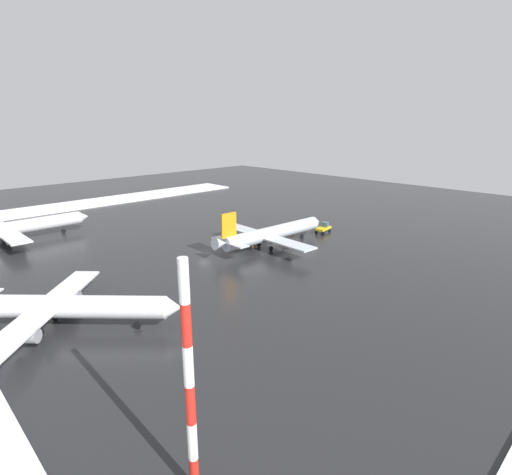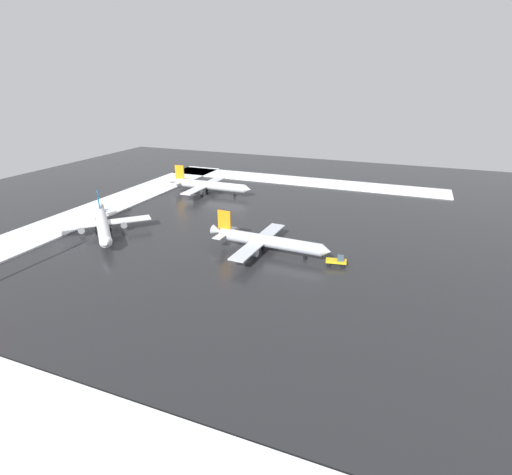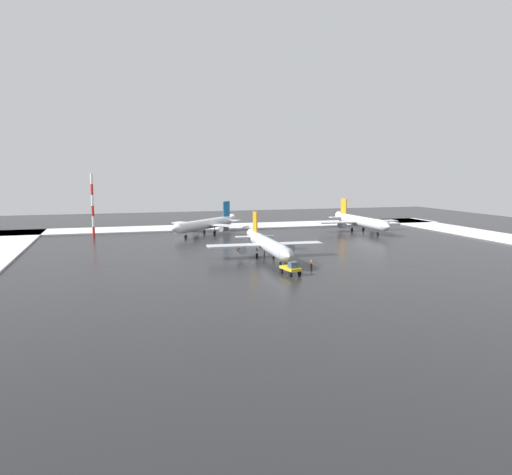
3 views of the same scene
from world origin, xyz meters
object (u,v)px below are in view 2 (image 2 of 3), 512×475
(airplane_parked_starboard, at_px, (102,224))
(ground_crew_near_tug, at_px, (323,249))
(airplane_foreground_jet, at_px, (266,241))
(pushback_tug, at_px, (337,261))
(ground_crew_by_nose_gear, at_px, (249,245))
(airplane_parked_portside, at_px, (209,185))

(airplane_parked_starboard, height_order, ground_crew_near_tug, airplane_parked_starboard)
(airplane_foreground_jet, bearing_deg, airplane_parked_starboard, -170.93)
(airplane_parked_starboard, height_order, pushback_tug, airplane_parked_starboard)
(airplane_foreground_jet, height_order, airplane_parked_starboard, airplane_parked_starboard)
(ground_crew_by_nose_gear, bearing_deg, pushback_tug, -51.91)
(airplane_foreground_jet, distance_m, ground_crew_near_tug, 13.98)
(airplane_parked_portside, height_order, ground_crew_near_tug, airplane_parked_portside)
(airplane_parked_portside, distance_m, ground_crew_by_nose_gear, 54.27)
(airplane_foreground_jet, height_order, airplane_parked_portside, airplane_parked_portside)
(ground_crew_near_tug, height_order, ground_crew_by_nose_gear, same)
(airplane_parked_portside, bearing_deg, ground_crew_by_nose_gear, -51.65)
(pushback_tug, distance_m, ground_crew_by_nose_gear, 22.47)
(ground_crew_by_nose_gear, bearing_deg, airplane_foreground_jet, -56.12)
(pushback_tug, height_order, ground_crew_near_tug, pushback_tug)
(ground_crew_by_nose_gear, bearing_deg, ground_crew_near_tug, -34.19)
(airplane_foreground_jet, bearing_deg, pushback_tug, -0.70)
(airplane_parked_starboard, bearing_deg, pushback_tug, 49.12)
(airplane_foreground_jet, xyz_separation_m, ground_crew_by_nose_gear, (-0.73, -4.84, -2.10))
(airplane_foreground_jet, xyz_separation_m, airplane_parked_starboard, (5.17, -45.45, 0.02))
(airplane_parked_starboard, relative_size, ground_crew_by_nose_gear, 14.47)
(ground_crew_near_tug, xyz_separation_m, ground_crew_by_nose_gear, (4.19, -17.75, 0.00))
(airplane_foreground_jet, distance_m, ground_crew_by_nose_gear, 5.32)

